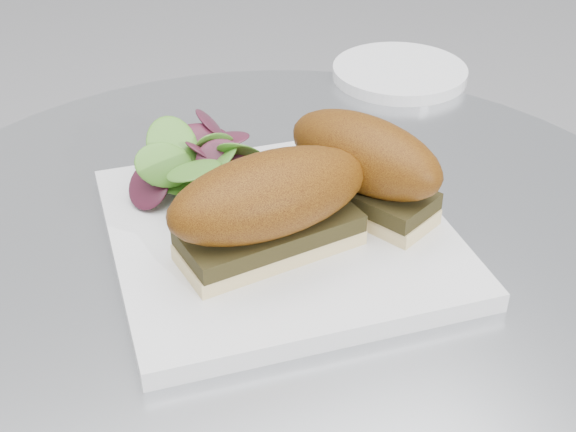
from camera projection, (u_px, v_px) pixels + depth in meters
name	position (u px, v px, depth m)	size (l,w,h in m)	color
plate	(279.00, 234.00, 0.64)	(0.26, 0.26, 0.02)	silver
sandwich_left	(270.00, 205.00, 0.58)	(0.16, 0.08, 0.08)	beige
sandwich_right	(364.00, 164.00, 0.63)	(0.11, 0.15, 0.08)	beige
salad	(211.00, 161.00, 0.67)	(0.12, 0.12, 0.05)	#478C2D
saucer	(400.00, 72.00, 0.91)	(0.15, 0.15, 0.01)	silver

